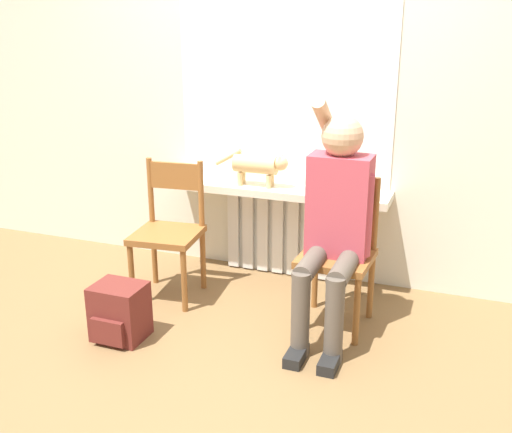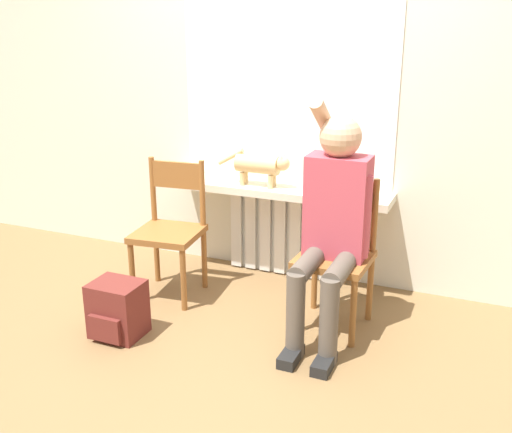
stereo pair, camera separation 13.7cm
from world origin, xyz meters
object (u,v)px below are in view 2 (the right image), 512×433
object	(u,v)px
person	(333,217)
cat	(261,165)
backpack	(117,310)
chair_left	(170,228)
chair_right	(337,253)

from	to	relation	value
person	cat	size ratio (longest dim) A/B	2.63
backpack	chair_left	bearing A→B (deg)	90.11
chair_left	chair_right	distance (m)	1.09
chair_right	chair_left	bearing A→B (deg)	-177.48
person	backpack	xyz separation A→B (m)	(-1.09, -0.50, -0.53)
chair_right	cat	xyz separation A→B (m)	(-0.65, 0.43, 0.36)
cat	backpack	size ratio (longest dim) A/B	1.60
chair_right	cat	world-z (taller)	cat
person	backpack	world-z (taller)	person
chair_left	backpack	size ratio (longest dim) A/B	2.72
chair_left	backpack	xyz separation A→B (m)	(0.00, -0.61, -0.29)
chair_left	person	size ratio (longest dim) A/B	0.65
person	chair_right	bearing A→B (deg)	89.23
person	chair_left	bearing A→B (deg)	174.52
chair_left	person	xyz separation A→B (m)	(1.09, -0.10, 0.24)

